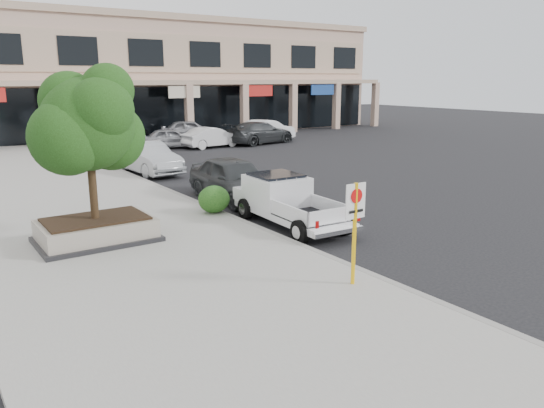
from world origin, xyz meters
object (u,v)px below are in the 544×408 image
Objects in this scene: pickup_truck at (291,202)px; curb_car_a at (234,179)px; planter_tree at (91,124)px; no_parking_sign at (355,220)px; lot_car_a at (171,138)px; lot_car_e at (190,130)px; lot_car_b at (212,137)px; curb_car_d at (108,143)px; planter at (96,230)px; curb_car_c at (123,150)px; lot_car_d at (113,133)px; curb_car_b at (147,158)px; lot_car_c at (260,133)px; lot_car_f at (266,131)px.

curb_car_a is (0.39, 4.23, 0.05)m from pickup_truck.
planter_tree reaches higher than no_parking_sign.
lot_car_e is (3.24, 3.80, 0.09)m from lot_car_a.
curb_car_a is (6.02, 2.64, -2.58)m from planter_tree.
curb_car_d is at bearing 80.03° from lot_car_b.
planter is 5.95m from pickup_truck.
planter_tree is 1.00× the size of lot_car_a.
curb_car_c is 9.62m from lot_car_d.
curb_car_b is 13.35m from lot_car_c.
curb_car_b reaches higher than lot_car_a.
curb_car_d is 5.73m from lot_car_d.
no_parking_sign is at bearing 135.27° from lot_car_f.
no_parking_sign is 25.72m from lot_car_b.
planter_tree is at bearing -109.44° from curb_car_c.
curb_car_a reaches higher than pickup_truck.
planter_tree reaches higher than lot_car_d.
no_parking_sign reaches higher than curb_car_c.
lot_car_f is at bearing 61.01° from pickup_truck.
lot_car_d is at bearing 86.22° from curb_car_a.
curb_car_b reaches higher than lot_car_d.
curb_car_d is (0.46, 7.57, -0.07)m from curb_car_b.
pickup_truck is 1.25× the size of lot_car_a.
curb_car_d is 0.94× the size of lot_car_c.
planter_tree is at bearing 120.59° from lot_car_f.
lot_car_b is (7.30, 18.95, -0.09)m from pickup_truck.
lot_car_e is at bearing -15.74° from lot_car_b.
curb_car_a is 15.13m from curb_car_d.
lot_car_b is 0.85× the size of lot_car_f.
lot_car_e is (8.26, 12.19, -0.02)m from curb_car_b.
curb_car_c is at bearing 108.97° from lot_car_b.
lot_car_b is 3.86m from lot_car_c.
pickup_truck is 15.41m from curb_car_c.
lot_car_a is 7.38m from lot_car_f.
pickup_truck is 0.92× the size of curb_car_c.
curb_car_d is (5.94, 17.77, -2.70)m from planter_tree.
lot_car_a is 0.71× the size of lot_car_d.
curb_car_b is (-0.54, 7.56, -0.05)m from curb_car_a.
planter is 11.79m from curb_car_b.
curb_car_a is at bearing 23.68° from planter_tree.
lot_car_f reaches higher than lot_car_c.
curb_car_b is 1.14× the size of lot_car_b.
lot_car_a is (4.56, 0.83, -0.03)m from curb_car_d.
lot_car_c reaches higher than curb_car_c.
curb_car_c reaches higher than curb_car_d.
curb_car_b is at bearing 95.75° from curb_car_a.
planter is 0.57× the size of lot_car_d.
no_parking_sign reaches higher than lot_car_d.
curb_car_c is (-0.48, 11.18, -0.05)m from curb_car_a.
lot_car_c is (10.86, -0.49, 0.08)m from curb_car_d.
lot_car_a reaches higher than planter.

